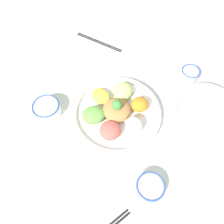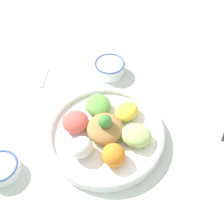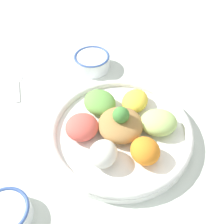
{
  "view_description": "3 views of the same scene",
  "coord_description": "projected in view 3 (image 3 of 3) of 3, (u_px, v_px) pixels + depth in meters",
  "views": [
    {
      "loc": [
        -0.33,
        -0.31,
        0.75
      ],
      "look_at": [
        -0.04,
        -0.03,
        0.03
      ],
      "focal_mm": 35.0,
      "sensor_mm": 36.0,
      "label": 1
    },
    {
      "loc": [
        0.28,
        -0.33,
        0.66
      ],
      "look_at": [
        -0.02,
        -0.01,
        0.1
      ],
      "focal_mm": 42.0,
      "sensor_mm": 36.0,
      "label": 2
    },
    {
      "loc": [
        0.11,
        -0.39,
        0.52
      ],
      "look_at": [
        -0.04,
        -0.05,
        0.1
      ],
      "focal_mm": 42.0,
      "sensor_mm": 36.0,
      "label": 3
    }
  ],
  "objects": [
    {
      "name": "ground_plane",
      "position": [
        134.0,
        128.0,
        0.66
      ],
      "size": [
        2.4,
        2.4,
        0.0
      ],
      "primitive_type": "plane",
      "color": "silver"
    },
    {
      "name": "rice_bowl_blue",
      "position": [
        92.0,
        61.0,
        0.79
      ],
      "size": [
        0.11,
        0.11,
        0.05
      ],
      "color": "white",
      "rests_on": "ground_plane"
    },
    {
      "name": "sauce_bowl_dark",
      "position": [
        6.0,
        213.0,
        0.5
      ],
      "size": [
        0.1,
        0.1,
        0.04
      ],
      "color": "white",
      "rests_on": "ground_plane"
    },
    {
      "name": "serving_spoon_main",
      "position": [
        17.0,
        83.0,
        0.76
      ],
      "size": [
        0.1,
        0.11,
        0.01
      ],
      "rotation": [
        0.0,
        0.0,
        5.39
      ],
      "color": "silver",
      "rests_on": "ground_plane"
    },
    {
      "name": "salad_platter",
      "position": [
        120.0,
        129.0,
        0.62
      ],
      "size": [
        0.34,
        0.34,
        0.1
      ],
      "color": "white",
      "rests_on": "ground_plane"
    }
  ]
}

